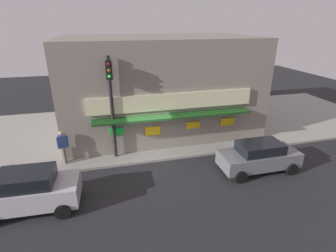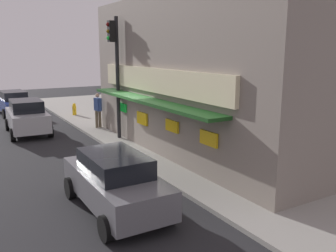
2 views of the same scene
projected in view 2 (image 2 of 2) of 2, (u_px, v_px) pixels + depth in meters
The scene contains 12 objects.
ground_plane at pixel (115, 153), 15.57m from camera, with size 56.89×56.89×0.00m, color #232326.
sidewalk at pixel (212, 137), 18.13m from camera, with size 37.93×10.40×0.14m, color gray.
corner_building at pixel (231, 73), 16.13m from camera, with size 12.79×8.49×6.38m.
traffic_light at pixel (115, 62), 16.93m from camera, with size 0.32×0.58×5.70m.
fire_hydrant at pixel (74, 109), 23.79m from camera, with size 0.50×0.26×0.78m.
trash_can at pixel (151, 130), 17.38m from camera, with size 0.51×0.51×0.87m, color #2D2D2D.
pedestrian at pixel (98, 109), 19.82m from camera, with size 0.59×0.39×1.88m.
potted_plant_by_doorway at pixel (198, 144), 14.78m from camera, with size 0.50×0.50×0.81m.
potted_plant_by_window at pixel (239, 158), 12.73m from camera, with size 0.54×0.54×0.88m.
parked_car_silver at pixel (27, 117), 18.97m from camera, with size 4.10×2.12×1.78m.
parked_car_blue at pixel (14, 102), 24.78m from camera, with size 4.39×2.16×1.58m.
parked_car_grey at pixel (115, 181), 9.88m from camera, with size 4.17×1.91×1.61m.
Camera 2 is at (14.08, -5.63, 4.35)m, focal length 38.81 mm.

